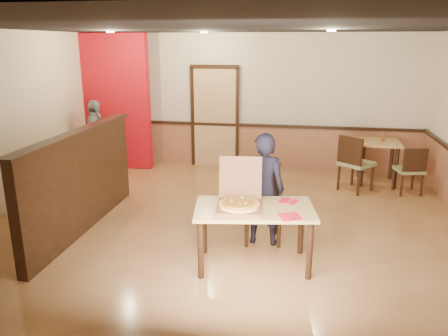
% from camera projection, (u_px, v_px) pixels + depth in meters
% --- Properties ---
extents(floor, '(7.00, 7.00, 0.00)m').
position_uv_depth(floor, '(223.00, 233.00, 6.20)').
color(floor, '#BA7E48').
rests_on(floor, ground).
extents(ceiling, '(7.00, 7.00, 0.00)m').
position_uv_depth(ceiling, '(223.00, 26.00, 5.43)').
color(ceiling, black).
rests_on(ceiling, wall_back).
extents(wall_back, '(7.00, 0.00, 7.00)m').
position_uv_depth(wall_back, '(253.00, 102.00, 9.13)').
color(wall_back, beige).
rests_on(wall_back, floor).
extents(wainscot_back, '(7.00, 0.04, 0.90)m').
position_uv_depth(wainscot_back, '(252.00, 147.00, 9.36)').
color(wainscot_back, '#945B3B').
rests_on(wainscot_back, floor).
extents(chair_rail_back, '(7.00, 0.06, 0.06)m').
position_uv_depth(chair_rail_back, '(252.00, 125.00, 9.21)').
color(chair_rail_back, black).
rests_on(chair_rail_back, wall_back).
extents(back_door, '(0.90, 0.06, 2.10)m').
position_uv_depth(back_door, '(215.00, 118.00, 9.32)').
color(back_door, tan).
rests_on(back_door, wall_back).
extents(booth_partition, '(0.20, 3.10, 1.44)m').
position_uv_depth(booth_partition, '(81.00, 180.00, 6.15)').
color(booth_partition, black).
rests_on(booth_partition, floor).
extents(red_accent_panel, '(1.60, 0.20, 2.78)m').
position_uv_depth(red_accent_panel, '(112.00, 102.00, 9.14)').
color(red_accent_panel, '#B30C16').
rests_on(red_accent_panel, floor).
extents(spot_a, '(0.14, 0.14, 0.02)m').
position_uv_depth(spot_a, '(111.00, 32.00, 7.52)').
color(spot_a, beige).
rests_on(spot_a, ceiling).
extents(spot_b, '(0.14, 0.14, 0.02)m').
position_uv_depth(spot_b, '(204.00, 32.00, 7.93)').
color(spot_b, beige).
rests_on(spot_b, ceiling).
extents(spot_c, '(0.14, 0.14, 0.02)m').
position_uv_depth(spot_c, '(331.00, 30.00, 6.62)').
color(spot_c, beige).
rests_on(spot_c, ceiling).
extents(main_table, '(1.50, 1.00, 0.74)m').
position_uv_depth(main_table, '(254.00, 216.00, 5.14)').
color(main_table, tan).
rests_on(main_table, floor).
extents(diner_chair, '(0.58, 0.58, 1.04)m').
position_uv_depth(diner_chair, '(262.00, 199.00, 5.90)').
color(diner_chair, olive).
rests_on(diner_chair, floor).
extents(side_chair_left, '(0.72, 0.72, 1.03)m').
position_uv_depth(side_chair_left, '(354.00, 161.00, 7.79)').
color(side_chair_left, olive).
rests_on(side_chair_left, floor).
extents(side_chair_right, '(0.51, 0.51, 0.87)m').
position_uv_depth(side_chair_right, '(411.00, 169.00, 7.65)').
color(side_chair_right, olive).
rests_on(side_chair_right, floor).
extents(side_table, '(0.79, 0.79, 0.81)m').
position_uv_depth(side_table, '(378.00, 151.00, 8.27)').
color(side_table, tan).
rests_on(side_table, floor).
extents(diner, '(0.56, 0.38, 1.51)m').
position_uv_depth(diner, '(264.00, 189.00, 5.70)').
color(diner, black).
rests_on(diner, floor).
extents(passerby, '(0.57, 0.96, 1.53)m').
position_uv_depth(passerby, '(96.00, 138.00, 8.70)').
color(passerby, gray).
rests_on(passerby, floor).
extents(pizza_box, '(0.57, 0.65, 0.54)m').
position_uv_depth(pizza_box, '(239.00, 202.00, 5.10)').
color(pizza_box, brown).
rests_on(pizza_box, main_table).
extents(pizza, '(0.63, 0.63, 0.03)m').
position_uv_depth(pizza, '(239.00, 205.00, 5.05)').
color(pizza, '#E9AA55').
rests_on(pizza, pizza_box).
extents(napkin_near, '(0.30, 0.30, 0.01)m').
position_uv_depth(napkin_near, '(290.00, 217.00, 4.83)').
color(napkin_near, red).
rests_on(napkin_near, main_table).
extents(napkin_far, '(0.25, 0.25, 0.01)m').
position_uv_depth(napkin_far, '(288.00, 201.00, 5.31)').
color(napkin_far, red).
rests_on(napkin_far, main_table).
extents(condiment, '(0.06, 0.06, 0.15)m').
position_uv_depth(condiment, '(383.00, 137.00, 8.22)').
color(condiment, brown).
rests_on(condiment, side_table).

